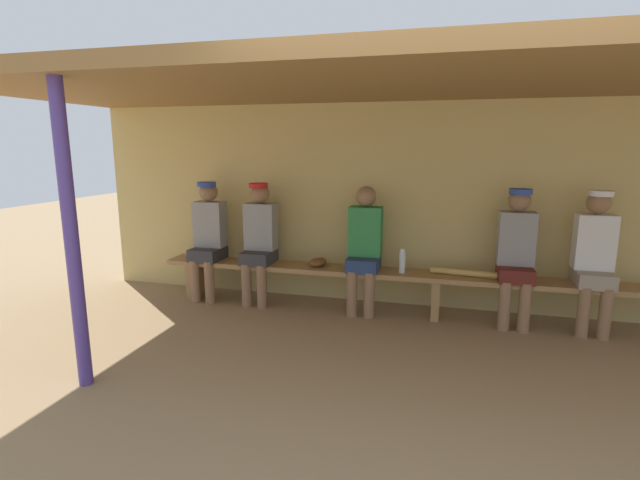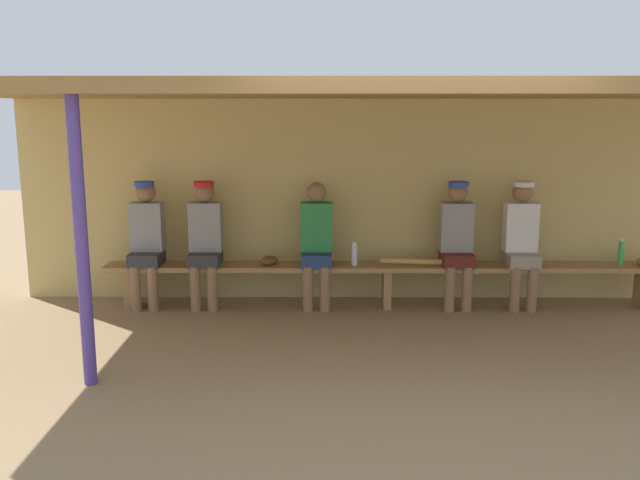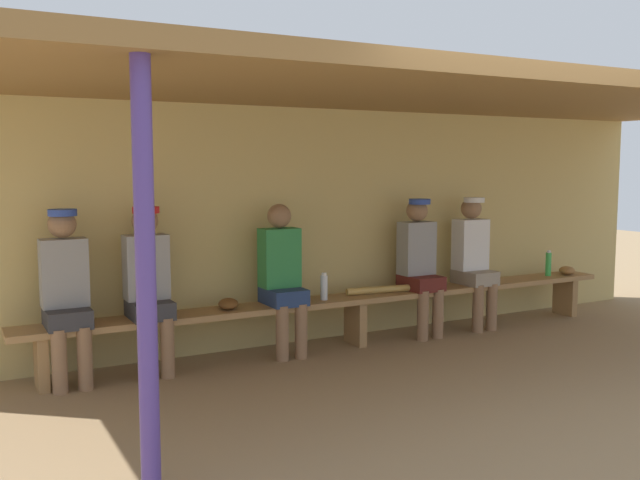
% 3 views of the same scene
% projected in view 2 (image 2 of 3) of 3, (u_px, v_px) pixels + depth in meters
% --- Properties ---
extents(ground_plane, '(24.00, 24.00, 0.00)m').
position_uv_depth(ground_plane, '(402.00, 358.00, 5.80)').
color(ground_plane, '#937754').
extents(back_wall, '(8.00, 0.20, 2.20)m').
position_uv_depth(back_wall, '(384.00, 199.00, 7.55)').
color(back_wall, tan).
rests_on(back_wall, ground).
extents(dugout_roof, '(8.00, 2.80, 0.12)m').
position_uv_depth(dugout_roof, '(399.00, 90.00, 6.06)').
color(dugout_roof, olive).
rests_on(dugout_roof, back_wall).
extents(support_post, '(0.10, 0.10, 2.20)m').
position_uv_depth(support_post, '(82.00, 245.00, 5.06)').
color(support_post, '#4C388C').
rests_on(support_post, ground).
extents(bench, '(6.00, 0.36, 0.46)m').
position_uv_depth(bench, '(387.00, 271.00, 7.25)').
color(bench, '#9E7547').
rests_on(bench, ground).
extents(player_in_blue, '(0.34, 0.42, 1.34)m').
position_uv_depth(player_in_blue, '(316.00, 240.00, 7.19)').
color(player_in_blue, navy).
rests_on(player_in_blue, ground).
extents(player_shirtless_tan, '(0.34, 0.42, 1.34)m').
position_uv_depth(player_shirtless_tan, '(146.00, 238.00, 7.20)').
color(player_shirtless_tan, '#333338').
rests_on(player_shirtless_tan, ground).
extents(player_near_post, '(0.34, 0.42, 1.34)m').
position_uv_depth(player_near_post, '(457.00, 238.00, 7.18)').
color(player_near_post, '#591E19').
rests_on(player_near_post, ground).
extents(player_middle, '(0.34, 0.42, 1.34)m').
position_uv_depth(player_middle, '(521.00, 238.00, 7.18)').
color(player_middle, gray).
rests_on(player_middle, ground).
extents(player_in_white, '(0.34, 0.42, 1.34)m').
position_uv_depth(player_in_white, '(205.00, 238.00, 7.19)').
color(player_in_white, '#333338').
rests_on(player_in_white, ground).
extents(water_bottle_clear, '(0.06, 0.06, 0.28)m').
position_uv_depth(water_bottle_clear, '(621.00, 252.00, 7.21)').
color(water_bottle_clear, green).
rests_on(water_bottle_clear, bench).
extents(water_bottle_blue, '(0.07, 0.07, 0.25)m').
position_uv_depth(water_bottle_blue, '(354.00, 254.00, 7.19)').
color(water_bottle_blue, silver).
rests_on(water_bottle_blue, bench).
extents(baseball_glove_dark_brown, '(0.24, 0.28, 0.09)m').
position_uv_depth(baseball_glove_dark_brown, '(269.00, 260.00, 7.24)').
color(baseball_glove_dark_brown, brown).
rests_on(baseball_glove_dark_brown, bench).
extents(baseball_bat, '(0.77, 0.16, 0.07)m').
position_uv_depth(baseball_bat, '(417.00, 262.00, 7.23)').
color(baseball_bat, tan).
rests_on(baseball_bat, bench).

